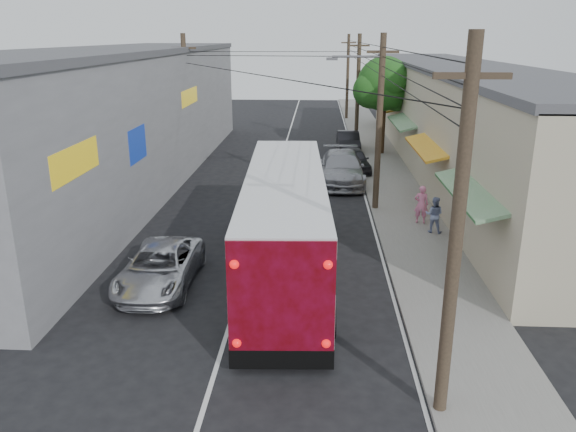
{
  "coord_description": "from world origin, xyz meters",
  "views": [
    {
      "loc": [
        2.43,
        -12.56,
        7.9
      ],
      "look_at": [
        1.39,
        6.9,
        1.6
      ],
      "focal_mm": 35.0,
      "sensor_mm": 36.0,
      "label": 1
    }
  ],
  "objects_px": {
    "coach_bus": "(285,223)",
    "pedestrian_far": "(434,215)",
    "jeepney": "(160,267)",
    "parked_car_mid": "(353,160)",
    "pedestrian_near": "(421,204)",
    "parked_suv": "(342,168)",
    "parked_car_far": "(348,142)"
  },
  "relations": [
    {
      "from": "coach_bus",
      "to": "pedestrian_far",
      "type": "xyz_separation_m",
      "value": [
        5.88,
        4.23,
        -0.96
      ]
    },
    {
      "from": "jeepney",
      "to": "parked_car_mid",
      "type": "relative_size",
      "value": 1.15
    },
    {
      "from": "coach_bus",
      "to": "pedestrian_near",
      "type": "distance_m",
      "value": 7.81
    },
    {
      "from": "parked_suv",
      "to": "pedestrian_near",
      "type": "height_order",
      "value": "pedestrian_near"
    },
    {
      "from": "parked_car_far",
      "to": "pedestrian_far",
      "type": "distance_m",
      "value": 17.59
    },
    {
      "from": "coach_bus",
      "to": "parked_car_mid",
      "type": "xyz_separation_m",
      "value": [
        3.22,
        15.41,
        -1.13
      ]
    },
    {
      "from": "parked_car_mid",
      "to": "jeepney",
      "type": "bearing_deg",
      "value": -120.96
    },
    {
      "from": "jeepney",
      "to": "pedestrian_far",
      "type": "relative_size",
      "value": 3.17
    },
    {
      "from": "parked_suv",
      "to": "pedestrian_far",
      "type": "relative_size",
      "value": 3.91
    },
    {
      "from": "parked_suv",
      "to": "parked_car_far",
      "type": "bearing_deg",
      "value": 84.79
    },
    {
      "from": "parked_suv",
      "to": "parked_car_mid",
      "type": "xyz_separation_m",
      "value": [
        0.8,
        2.82,
        -0.15
      ]
    },
    {
      "from": "jeepney",
      "to": "parked_car_mid",
      "type": "distance_m",
      "value": 18.19
    },
    {
      "from": "pedestrian_near",
      "to": "pedestrian_far",
      "type": "bearing_deg",
      "value": 114.89
    },
    {
      "from": "parked_car_mid",
      "to": "pedestrian_far",
      "type": "height_order",
      "value": "pedestrian_far"
    },
    {
      "from": "coach_bus",
      "to": "parked_car_far",
      "type": "relative_size",
      "value": 2.93
    },
    {
      "from": "coach_bus",
      "to": "pedestrian_near",
      "type": "xyz_separation_m",
      "value": [
        5.56,
        5.42,
        -0.89
      ]
    },
    {
      "from": "parked_suv",
      "to": "parked_car_far",
      "type": "xyz_separation_m",
      "value": [
        0.8,
        9.02,
        -0.16
      ]
    },
    {
      "from": "coach_bus",
      "to": "pedestrian_far",
      "type": "distance_m",
      "value": 7.31
    },
    {
      "from": "parked_suv",
      "to": "jeepney",
      "type": "bearing_deg",
      "value": -115.13
    },
    {
      "from": "parked_car_mid",
      "to": "pedestrian_near",
      "type": "xyz_separation_m",
      "value": [
        2.34,
        -9.99,
        0.24
      ]
    },
    {
      "from": "jeepney",
      "to": "parked_car_far",
      "type": "distance_m",
      "value": 24.0
    },
    {
      "from": "parked_car_far",
      "to": "jeepney",
      "type": "bearing_deg",
      "value": -109.16
    },
    {
      "from": "parked_car_far",
      "to": "pedestrian_near",
      "type": "distance_m",
      "value": 16.36
    },
    {
      "from": "parked_suv",
      "to": "parked_car_mid",
      "type": "relative_size",
      "value": 1.42
    },
    {
      "from": "parked_suv",
      "to": "pedestrian_far",
      "type": "height_order",
      "value": "parked_suv"
    },
    {
      "from": "parked_suv",
      "to": "pedestrian_near",
      "type": "distance_m",
      "value": 7.83
    },
    {
      "from": "coach_bus",
      "to": "parked_suv",
      "type": "xyz_separation_m",
      "value": [
        2.42,
        12.59,
        -0.98
      ]
    },
    {
      "from": "parked_car_mid",
      "to": "parked_car_far",
      "type": "height_order",
      "value": "parked_car_mid"
    },
    {
      "from": "jeepney",
      "to": "parked_suv",
      "type": "xyz_separation_m",
      "value": [
        6.46,
        13.86,
        0.19
      ]
    },
    {
      "from": "pedestrian_near",
      "to": "parked_car_far",
      "type": "bearing_deg",
      "value": -72.12
    },
    {
      "from": "coach_bus",
      "to": "pedestrian_near",
      "type": "relative_size",
      "value": 7.47
    },
    {
      "from": "jeepney",
      "to": "parked_suv",
      "type": "distance_m",
      "value": 15.29
    }
  ]
}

